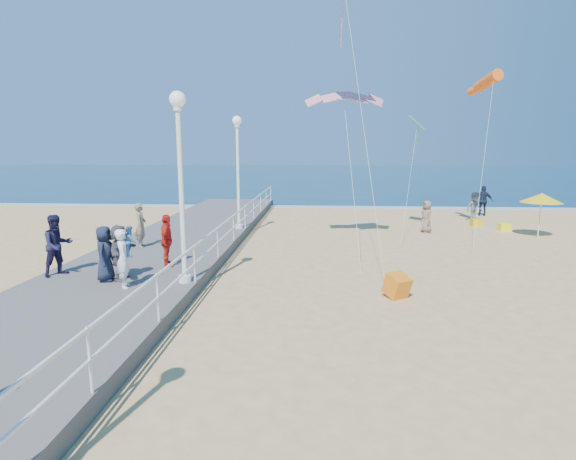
# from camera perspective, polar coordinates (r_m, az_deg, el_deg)

# --- Properties ---
(ground) EXTENTS (160.00, 160.00, 0.00)m
(ground) POSITION_cam_1_polar(r_m,az_deg,el_deg) (13.04, 10.56, -8.63)
(ground) COLOR tan
(ground) RESTS_ON ground
(ocean) EXTENTS (160.00, 90.00, 0.05)m
(ocean) POSITION_cam_1_polar(r_m,az_deg,el_deg) (77.39, 4.98, 7.05)
(ocean) COLOR #0C304C
(ocean) RESTS_ON ground
(surf_line) EXTENTS (160.00, 1.20, 0.04)m
(surf_line) POSITION_cam_1_polar(r_m,az_deg,el_deg) (33.06, 6.47, 2.92)
(surf_line) COLOR silver
(surf_line) RESTS_ON ground
(boardwalk) EXTENTS (5.00, 44.00, 0.40)m
(boardwalk) POSITION_cam_1_polar(r_m,az_deg,el_deg) (14.19, -21.31, -6.77)
(boardwalk) COLOR slate
(boardwalk) RESTS_ON ground
(railing) EXTENTS (0.05, 42.00, 0.55)m
(railing) POSITION_cam_1_polar(r_m,az_deg,el_deg) (13.08, -11.83, -2.92)
(railing) COLOR white
(railing) RESTS_ON boardwalk
(lamp_post_mid) EXTENTS (0.44, 0.44, 5.32)m
(lamp_post_mid) POSITION_cam_1_polar(r_m,az_deg,el_deg) (12.84, -13.52, 7.65)
(lamp_post_mid) COLOR white
(lamp_post_mid) RESTS_ON boardwalk
(lamp_post_far) EXTENTS (0.44, 0.44, 5.32)m
(lamp_post_far) POSITION_cam_1_polar(r_m,az_deg,el_deg) (21.60, -6.40, 8.77)
(lamp_post_far) COLOR white
(lamp_post_far) RESTS_ON boardwalk
(woman_holding_toddler) EXTENTS (0.58, 0.70, 1.64)m
(woman_holding_toddler) POSITION_cam_1_polar(r_m,az_deg,el_deg) (13.14, -20.15, -3.42)
(woman_holding_toddler) COLOR white
(woman_holding_toddler) RESTS_ON boardwalk
(toddler_held) EXTENTS (0.45, 0.50, 0.85)m
(toddler_held) POSITION_cam_1_polar(r_m,az_deg,el_deg) (13.12, -19.41, -1.35)
(toddler_held) COLOR #2D69A9
(toddler_held) RESTS_ON boardwalk
(spectator_3) EXTENTS (0.53, 1.04, 1.71)m
(spectator_3) POSITION_cam_1_polar(r_m,az_deg,el_deg) (15.12, -15.14, -1.29)
(spectator_3) COLOR red
(spectator_3) RESTS_ON boardwalk
(spectator_4) EXTENTS (0.60, 0.85, 1.62)m
(spectator_4) POSITION_cam_1_polar(r_m,az_deg,el_deg) (13.99, -22.24, -2.79)
(spectator_4) COLOR #182036
(spectator_4) RESTS_ON boardwalk
(spectator_5) EXTENTS (0.57, 1.54, 1.63)m
(spectator_5) POSITION_cam_1_polar(r_m,az_deg,el_deg) (13.95, -20.56, -2.68)
(spectator_5) COLOR #545559
(spectator_5) RESTS_ON boardwalk
(spectator_6) EXTENTS (0.52, 0.69, 1.73)m
(spectator_6) POSITION_cam_1_polar(r_m,az_deg,el_deg) (18.37, -18.19, 0.58)
(spectator_6) COLOR #817059
(spectator_6) RESTS_ON boardwalk
(spectator_7) EXTENTS (1.09, 1.14, 1.85)m
(spectator_7) POSITION_cam_1_polar(r_m,az_deg,el_deg) (15.21, -27.22, -1.73)
(spectator_7) COLOR #1A1835
(spectator_7) RESTS_ON boardwalk
(beach_walker_a) EXTENTS (1.24, 0.99, 1.69)m
(beach_walker_a) POSITION_cam_1_polar(r_m,az_deg,el_deg) (28.81, 22.59, 2.77)
(beach_walker_a) COLOR #56575B
(beach_walker_a) RESTS_ON ground
(beach_walker_b) EXTENTS (1.19, 0.67, 1.91)m
(beach_walker_b) POSITION_cam_1_polar(r_m,az_deg,el_deg) (31.16, 23.55, 3.41)
(beach_walker_b) COLOR #182235
(beach_walker_b) RESTS_ON ground
(beach_walker_c) EXTENTS (0.71, 0.91, 1.64)m
(beach_walker_c) POSITION_cam_1_polar(r_m,az_deg,el_deg) (23.81, 17.20, 1.63)
(beach_walker_c) COLOR #816C59
(beach_walker_c) RESTS_ON ground
(box_kite) EXTENTS (0.85, 0.89, 0.74)m
(box_kite) POSITION_cam_1_polar(r_m,az_deg,el_deg) (13.20, 13.66, -7.14)
(box_kite) COLOR #E0410D
(box_kite) RESTS_ON ground
(beach_umbrella) EXTENTS (1.90, 1.90, 2.14)m
(beach_umbrella) POSITION_cam_1_polar(r_m,az_deg,el_deg) (24.46, 29.51, 3.56)
(beach_umbrella) COLOR white
(beach_umbrella) RESTS_ON ground
(beach_chair_left) EXTENTS (0.55, 0.55, 0.40)m
(beach_chair_left) POSITION_cam_1_polar(r_m,az_deg,el_deg) (25.86, 25.78, 0.33)
(beach_chair_left) COLOR #F5FF1A
(beach_chair_left) RESTS_ON ground
(beach_chair_right) EXTENTS (0.55, 0.55, 0.40)m
(beach_chair_right) POSITION_cam_1_polar(r_m,az_deg,el_deg) (26.84, 22.80, 0.87)
(beach_chair_right) COLOR gold
(beach_chair_right) RESTS_ON ground
(kite_parafoil) EXTENTS (3.32, 0.94, 0.65)m
(kite_parafoil) POSITION_cam_1_polar(r_m,az_deg,el_deg) (19.61, 7.17, 16.59)
(kite_parafoil) COLOR #DB1948
(kite_windsock) EXTENTS (1.05, 2.94, 1.14)m
(kite_windsock) POSITION_cam_1_polar(r_m,az_deg,el_deg) (24.33, 24.05, 16.87)
(kite_windsock) COLOR #FF5D15
(kite_diamond_green) EXTENTS (1.10, 1.26, 0.71)m
(kite_diamond_green) POSITION_cam_1_polar(r_m,az_deg,el_deg) (23.91, 16.14, 12.96)
(kite_diamond_green) COLOR green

